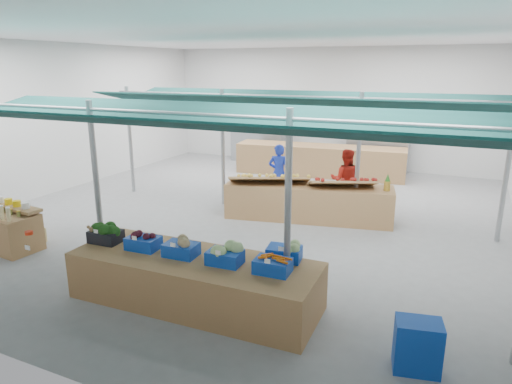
% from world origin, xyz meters
% --- Properties ---
extents(floor, '(13.00, 13.00, 0.00)m').
position_xyz_m(floor, '(0.00, 0.00, 0.00)').
color(floor, slate).
rests_on(floor, ground).
extents(hall, '(13.00, 13.00, 13.00)m').
position_xyz_m(hall, '(0.00, 1.44, 2.65)').
color(hall, silver).
rests_on(hall, ground).
extents(pole_grid, '(10.00, 4.60, 3.00)m').
position_xyz_m(pole_grid, '(0.75, -1.75, 1.81)').
color(pole_grid, gray).
rests_on(pole_grid, floor).
extents(awnings, '(9.50, 7.08, 0.30)m').
position_xyz_m(awnings, '(0.75, -1.75, 2.78)').
color(awnings, '#0A2B29').
rests_on(awnings, pole_grid).
extents(back_shelving_left, '(2.00, 0.50, 2.00)m').
position_xyz_m(back_shelving_left, '(-2.50, 6.00, 1.00)').
color(back_shelving_left, '#B23F33').
rests_on(back_shelving_left, floor).
extents(back_shelving_right, '(2.00, 0.50, 2.00)m').
position_xyz_m(back_shelving_right, '(2.00, 6.00, 1.00)').
color(back_shelving_right, '#B23F33').
rests_on(back_shelving_right, floor).
extents(bottle_shelf, '(1.71, 1.16, 1.01)m').
position_xyz_m(bottle_shelf, '(-3.58, -3.99, 0.41)').
color(bottle_shelf, '#9A6B43').
rests_on(bottle_shelf, floor).
extents(veg_counter, '(3.86, 1.38, 0.75)m').
position_xyz_m(veg_counter, '(1.13, -4.35, 0.37)').
color(veg_counter, '#9A6B43').
rests_on(veg_counter, floor).
extents(fruit_counter, '(4.01, 1.69, 0.84)m').
position_xyz_m(fruit_counter, '(1.44, 0.22, 0.42)').
color(fruit_counter, '#9A6B43').
rests_on(fruit_counter, floor).
extents(far_counter, '(5.64, 1.69, 1.00)m').
position_xyz_m(far_counter, '(0.33, 4.76, 0.50)').
color(far_counter, '#9A6B43').
rests_on(far_counter, floor).
extents(crate_stack, '(0.60, 0.48, 0.64)m').
position_xyz_m(crate_stack, '(4.41, -4.63, 0.32)').
color(crate_stack, '#0F3CA5').
rests_on(crate_stack, floor).
extents(vendor_left, '(0.63, 0.48, 1.56)m').
position_xyz_m(vendor_left, '(0.24, 1.32, 0.78)').
color(vendor_left, '#1D34BC').
rests_on(vendor_left, floor).
extents(vendor_right, '(0.86, 0.73, 1.56)m').
position_xyz_m(vendor_right, '(2.04, 1.32, 0.78)').
color(vendor_right, '#AD1F15').
rests_on(vendor_right, floor).
extents(crate_broccoli, '(0.52, 0.41, 0.35)m').
position_xyz_m(crate_broccoli, '(-0.52, -4.40, 0.90)').
color(crate_broccoli, black).
rests_on(crate_broccoli, veg_counter).
extents(crate_beets, '(0.52, 0.41, 0.29)m').
position_xyz_m(crate_beets, '(0.23, -4.38, 0.88)').
color(crate_beets, '#0F3CA5').
rests_on(crate_beets, veg_counter).
extents(crate_celeriac, '(0.52, 0.41, 0.31)m').
position_xyz_m(crate_celeriac, '(0.92, -4.36, 0.89)').
color(crate_celeriac, '#0F3CA5').
rests_on(crate_celeriac, veg_counter).
extents(crate_cabbage, '(0.52, 0.41, 0.35)m').
position_xyz_m(crate_cabbage, '(1.66, -4.34, 0.90)').
color(crate_cabbage, '#0F3CA5').
rests_on(crate_cabbage, veg_counter).
extents(crate_carrots, '(0.52, 0.41, 0.29)m').
position_xyz_m(crate_carrots, '(2.41, -4.32, 0.86)').
color(crate_carrots, '#0F3CA5').
rests_on(crate_carrots, veg_counter).
extents(sparrow, '(0.12, 0.09, 0.11)m').
position_xyz_m(sparrow, '(-0.68, -4.53, 0.99)').
color(sparrow, brown).
rests_on(sparrow, crate_broccoli).
extents(pole_ribbon, '(0.12, 0.12, 0.28)m').
position_xyz_m(pole_ribbon, '(-1.19, -5.28, 1.08)').
color(pole_ribbon, red).
rests_on(pole_ribbon, pole_grid).
extents(apple_heap_yellow, '(2.02, 1.39, 0.27)m').
position_xyz_m(apple_heap_yellow, '(0.55, -0.06, 1.00)').
color(apple_heap_yellow, '#997247').
rests_on(apple_heap_yellow, fruit_counter).
extents(apple_heap_red, '(1.65, 1.23, 0.27)m').
position_xyz_m(apple_heap_red, '(2.24, 0.28, 1.00)').
color(apple_heap_red, '#997247').
rests_on(apple_heap_red, fruit_counter).
extents(pineapple, '(0.14, 0.14, 0.39)m').
position_xyz_m(pineapple, '(3.19, 0.48, 1.02)').
color(pineapple, '#8C6019').
rests_on(pineapple, fruit_counter).
extents(crate_extra, '(0.55, 0.44, 0.32)m').
position_xyz_m(crate_extra, '(2.40, -3.84, 0.89)').
color(crate_extra, '#0F3CA5').
rests_on(crate_extra, veg_counter).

